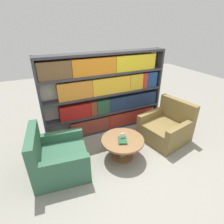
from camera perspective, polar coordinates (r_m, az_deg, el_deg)
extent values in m
plane|color=gray|center=(3.67, 6.27, -14.82)|extent=(14.00, 14.00, 0.00)
cube|color=silver|center=(4.25, -2.64, 6.48)|extent=(2.95, 0.05, 1.90)
cube|color=#333338|center=(3.86, -22.21, 2.23)|extent=(0.05, 0.30, 1.90)
cube|color=#333338|center=(4.86, 14.16, 8.35)|extent=(0.05, 0.30, 1.90)
cube|color=#333338|center=(4.56, -1.79, -4.99)|extent=(2.85, 0.30, 0.05)
cube|color=#333338|center=(4.34, -1.87, 0.06)|extent=(2.85, 0.30, 0.05)
cube|color=#333338|center=(4.14, -1.97, 5.93)|extent=(2.85, 0.30, 0.05)
cube|color=#333338|center=(3.99, -2.08, 12.30)|extent=(2.85, 0.30, 0.05)
cube|color=#333338|center=(3.90, -2.20, 18.70)|extent=(2.85, 0.30, 0.05)
cube|color=brown|center=(4.31, -7.20, -4.21)|extent=(0.95, 0.20, 0.35)
cube|color=#A12C1F|center=(4.65, 4.52, -1.55)|extent=(1.03, 0.20, 0.35)
cube|color=#A22D27|center=(4.98, 11.27, 0.03)|extent=(0.29, 0.20, 0.35)
cube|color=#A41A16|center=(4.02, -11.97, 0.28)|extent=(0.70, 0.20, 0.34)
cube|color=brown|center=(4.12, -6.25, 1.40)|extent=(0.14, 0.20, 0.34)
cube|color=#265034|center=(4.19, -3.18, 2.00)|extent=(0.32, 0.20, 0.34)
cube|color=#1D2E4D|center=(4.54, 6.68, 3.87)|extent=(1.34, 0.20, 0.34)
cube|color=orange|center=(3.84, -12.03, 7.03)|extent=(0.74, 0.20, 0.38)
cube|color=gold|center=(4.09, -0.42, 8.87)|extent=(0.93, 0.20, 0.38)
cube|color=gold|center=(4.38, 7.44, 9.91)|extent=(0.35, 0.20, 0.38)
cube|color=red|center=(4.52, 10.19, 10.23)|extent=(0.13, 0.20, 0.38)
cube|color=navy|center=(4.64, 12.37, 10.47)|extent=(0.27, 0.20, 0.38)
cube|color=brown|center=(3.65, -18.36, 12.83)|extent=(0.65, 0.20, 0.35)
cube|color=orange|center=(3.83, -5.95, 14.63)|extent=(0.96, 0.20, 0.35)
cube|color=gold|center=(4.25, 7.38, 15.80)|extent=(1.03, 0.20, 0.35)
cube|color=#336047|center=(3.42, -16.15, -15.31)|extent=(1.03, 1.02, 0.40)
cube|color=#336047|center=(3.19, -24.27, -10.08)|extent=(0.25, 0.93, 0.50)
cube|color=#336047|center=(2.93, -15.04, -16.08)|extent=(0.79, 0.22, 0.18)
cube|color=#336047|center=(3.56, -15.96, -7.51)|extent=(0.79, 0.22, 0.18)
cube|color=olive|center=(4.25, 16.67, -6.15)|extent=(1.09, 1.08, 0.40)
cube|color=olive|center=(4.32, 20.64, 0.66)|extent=(0.32, 0.93, 0.50)
cube|color=olive|center=(4.26, 12.44, -0.98)|extent=(0.79, 0.28, 0.18)
cube|color=olive|center=(3.87, 21.18, -5.40)|extent=(0.79, 0.28, 0.18)
cylinder|color=brown|center=(3.57, 3.39, -11.93)|extent=(0.15, 0.15, 0.39)
cylinder|color=brown|center=(3.69, 3.31, -14.12)|extent=(0.46, 0.46, 0.03)
cylinder|color=brown|center=(3.44, 3.48, -9.12)|extent=(0.83, 0.83, 0.04)
cube|color=black|center=(3.43, 3.50, -8.79)|extent=(0.06, 0.06, 0.01)
cube|color=white|center=(3.39, 3.53, -7.92)|extent=(0.10, 0.01, 0.14)
cube|color=#1E512D|center=(3.37, 3.46, -9.23)|extent=(0.24, 0.28, 0.03)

